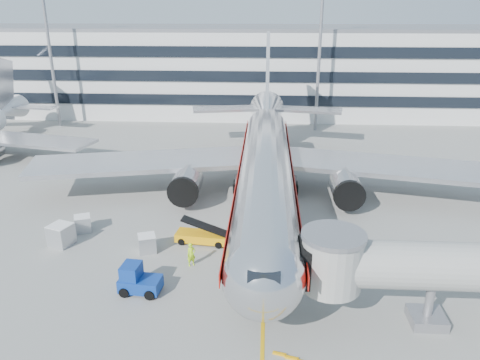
# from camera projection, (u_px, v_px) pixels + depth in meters

# --- Properties ---
(ground) EXTENTS (180.00, 180.00, 0.00)m
(ground) POSITION_uv_depth(u_px,v_px,m) (264.00, 256.00, 38.17)
(ground) COLOR gray
(ground) RESTS_ON ground
(lead_in_line) EXTENTS (0.25, 70.00, 0.01)m
(lead_in_line) POSITION_uv_depth(u_px,v_px,m) (265.00, 207.00, 47.52)
(lead_in_line) COLOR #DDA30B
(lead_in_line) RESTS_ON ground
(main_jet) EXTENTS (50.95, 48.70, 16.06)m
(main_jet) POSITION_uv_depth(u_px,v_px,m) (266.00, 162.00, 47.65)
(main_jet) COLOR silver
(main_jet) RESTS_ON ground
(jet_bridge) EXTENTS (17.80, 4.50, 7.00)m
(jet_bridge) POSITION_uv_depth(u_px,v_px,m) (462.00, 271.00, 28.67)
(jet_bridge) COLOR silver
(jet_bridge) RESTS_ON ground
(terminal) EXTENTS (150.00, 24.25, 15.60)m
(terminal) POSITION_uv_depth(u_px,v_px,m) (268.00, 69.00, 89.63)
(terminal) COLOR silver
(terminal) RESTS_ON ground
(light_mast_west) EXTENTS (2.40, 1.20, 25.45)m
(light_mast_west) POSITION_uv_depth(u_px,v_px,m) (48.00, 35.00, 74.13)
(light_mast_west) COLOR gray
(light_mast_west) RESTS_ON ground
(light_mast_centre) EXTENTS (2.40, 1.20, 25.45)m
(light_mast_centre) POSITION_uv_depth(u_px,v_px,m) (320.00, 35.00, 71.81)
(light_mast_centre) COLOR gray
(light_mast_centre) RESTS_ON ground
(belt_loader) EXTENTS (4.79, 2.18, 2.25)m
(belt_loader) POSITION_uv_depth(u_px,v_px,m) (202.00, 236.00, 40.10)
(belt_loader) COLOR #E99E09
(belt_loader) RESTS_ON ground
(baggage_tug) EXTENTS (3.05, 2.12, 2.17)m
(baggage_tug) POSITION_uv_depth(u_px,v_px,m) (138.00, 280.00, 33.07)
(baggage_tug) COLOR navy
(baggage_tug) RESTS_ON ground
(cargo_container_left) EXTENTS (2.22, 2.22, 1.85)m
(cargo_container_left) POSITION_uv_depth(u_px,v_px,m) (61.00, 235.00, 39.67)
(cargo_container_left) COLOR #ABAEB2
(cargo_container_left) RESTS_ON ground
(cargo_container_right) EXTENTS (1.81, 1.81, 1.47)m
(cargo_container_right) POSITION_uv_depth(u_px,v_px,m) (83.00, 224.00, 42.13)
(cargo_container_right) COLOR #ABAEB2
(cargo_container_right) RESTS_ON ground
(cargo_container_front) EXTENTS (1.77, 1.77, 1.48)m
(cargo_container_front) POSITION_uv_depth(u_px,v_px,m) (147.00, 243.00, 38.61)
(cargo_container_front) COLOR #ABAEB2
(cargo_container_front) RESTS_ON ground
(ramp_worker) EXTENTS (0.84, 0.77, 1.93)m
(ramp_worker) POSITION_uv_depth(u_px,v_px,m) (191.00, 255.00, 36.44)
(ramp_worker) COLOR #B6F319
(ramp_worker) RESTS_ON ground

